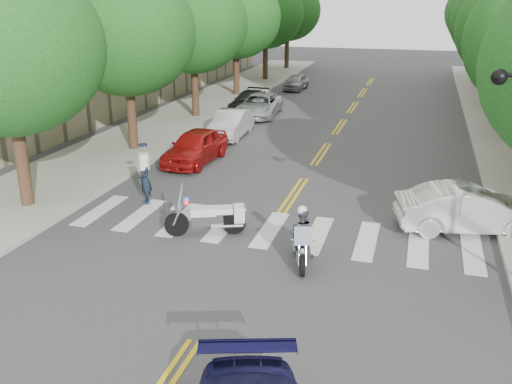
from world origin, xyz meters
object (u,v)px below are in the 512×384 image
at_px(convertible, 468,209).
at_px(officer_standing, 145,180).
at_px(motorcycle_police, 301,237).
at_px(motorcycle_parked, 212,217).

bearing_deg(convertible, officer_standing, 79.11).
xyz_separation_m(motorcycle_police, convertible, (4.65, 3.69, -0.03)).
xyz_separation_m(motorcycle_parked, convertible, (7.75, 2.53, 0.17)).
relative_size(motorcycle_parked, convertible, 0.55).
distance_m(motorcycle_police, motorcycle_parked, 3.32).
distance_m(motorcycle_police, convertible, 5.94).
distance_m(motorcycle_parked, officer_standing, 3.84).
relative_size(motorcycle_police, officer_standing, 1.17).
xyz_separation_m(motorcycle_parked, officer_standing, (-3.29, 1.95, 0.32)).
bearing_deg(motorcycle_police, motorcycle_parked, -34.64).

